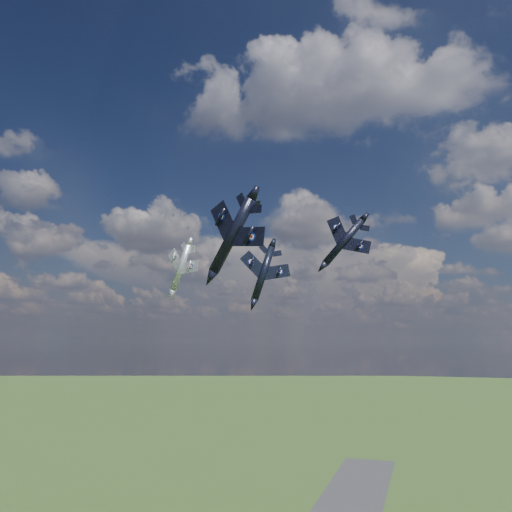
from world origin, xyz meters
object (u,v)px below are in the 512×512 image
(jet_lead_navy, at_px, (263,273))
(jet_left_silver, at_px, (181,267))
(jet_right_navy, at_px, (232,235))
(jet_high_navy, at_px, (344,242))

(jet_lead_navy, distance_m, jet_left_silver, 22.35)
(jet_lead_navy, relative_size, jet_right_navy, 0.97)
(jet_lead_navy, xyz_separation_m, jet_right_navy, (4.55, -26.77, 0.99))
(jet_high_navy, distance_m, jet_left_silver, 33.30)
(jet_high_navy, xyz_separation_m, jet_left_silver, (-32.78, -4.14, -4.10))
(jet_right_navy, distance_m, jet_high_navy, 40.66)
(jet_high_navy, height_order, jet_left_silver, jet_high_navy)
(jet_lead_navy, height_order, jet_right_navy, jet_right_navy)
(jet_lead_navy, distance_m, jet_high_navy, 19.09)
(jet_right_navy, height_order, jet_high_navy, jet_high_navy)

